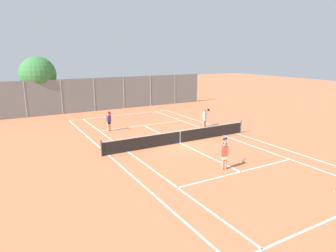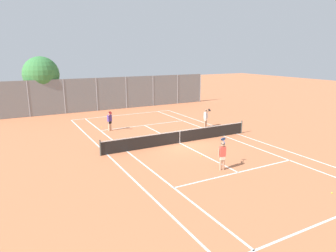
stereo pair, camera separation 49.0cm
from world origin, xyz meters
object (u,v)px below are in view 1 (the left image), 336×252
object	(u,v)px
loose_tennis_ball_1	(100,127)
player_far_right	(205,117)
tennis_net	(180,136)
loose_tennis_ball_2	(334,191)
player_far_left	(109,120)
loose_tennis_ball_0	(88,120)
tree_behind_left	(37,75)
player_near_side	(225,154)
loose_tennis_ball_3	(203,156)

from	to	relation	value
loose_tennis_ball_1	player_far_right	bearing A→B (deg)	-27.77
tennis_net	loose_tennis_ball_2	bearing A→B (deg)	-78.45
player_far_left	loose_tennis_ball_0	bearing A→B (deg)	94.78
player_far_left	loose_tennis_ball_2	bearing A→B (deg)	-71.52
player_far_left	loose_tennis_ball_2	world-z (taller)	player_far_left
tree_behind_left	loose_tennis_ball_1	bearing A→B (deg)	-69.42
player_near_side	loose_tennis_ball_3	distance (m)	2.58
player_far_right	loose_tennis_ball_2	world-z (taller)	player_far_right
tennis_net	player_far_left	bearing A→B (deg)	119.25
loose_tennis_ball_0	tree_behind_left	distance (m)	8.13
player_far_right	tree_behind_left	bearing A→B (deg)	130.24
player_near_side	tree_behind_left	distance (m)	24.14
loose_tennis_ball_3	tree_behind_left	xyz separation A→B (m)	(-7.08, 20.52, 4.14)
tree_behind_left	player_far_left	bearing A→B (deg)	-70.37
loose_tennis_ball_2	loose_tennis_ball_0	bearing A→B (deg)	105.33
player_near_side	loose_tennis_ball_1	distance (m)	13.57
loose_tennis_ball_3	tree_behind_left	world-z (taller)	tree_behind_left
tennis_net	loose_tennis_ball_0	xyz separation A→B (m)	(-3.82, 11.26, -0.48)
player_near_side	loose_tennis_ball_1	size ratio (longest dim) A/B	26.88
loose_tennis_ball_1	loose_tennis_ball_0	bearing A→B (deg)	91.46
loose_tennis_ball_2	loose_tennis_ball_3	distance (m)	7.67
loose_tennis_ball_1	tree_behind_left	bearing A→B (deg)	110.58
player_far_left	loose_tennis_ball_3	distance (m)	9.82
player_near_side	loose_tennis_ball_0	xyz separation A→B (m)	(-3.26, 16.91, -0.89)
player_near_side	tree_behind_left	xyz separation A→B (m)	(-6.83, 22.93, 3.25)
player_far_right	tree_behind_left	size ratio (longest dim) A/B	0.29
player_far_left	loose_tennis_ball_3	size ratio (longest dim) A/B	26.88
loose_tennis_ball_0	tree_behind_left	bearing A→B (deg)	120.68
player_far_right	loose_tennis_ball_1	bearing A→B (deg)	152.23
loose_tennis_ball_0	tree_behind_left	world-z (taller)	tree_behind_left
player_far_right	loose_tennis_ball_2	bearing A→B (deg)	-100.06
player_near_side	loose_tennis_ball_0	world-z (taller)	player_near_side
loose_tennis_ball_2	loose_tennis_ball_3	bearing A→B (deg)	108.66
tennis_net	player_far_right	bearing A→B (deg)	34.56
player_near_side	loose_tennis_ball_3	world-z (taller)	player_near_side
tennis_net	player_near_side	distance (m)	5.69
tennis_net	loose_tennis_ball_1	distance (m)	8.40
player_far_right	tree_behind_left	xyz separation A→B (m)	(-11.96, 14.13, 3.25)
player_far_left	player_far_right	distance (m)	8.46
player_far_right	tree_behind_left	distance (m)	18.80
loose_tennis_ball_1	tree_behind_left	distance (m)	11.22
player_far_right	loose_tennis_ball_1	xyz separation A→B (m)	(-8.29, 4.37, -0.89)
tennis_net	player_far_left	size ratio (longest dim) A/B	6.76
tennis_net	loose_tennis_ball_2	distance (m)	10.74
tennis_net	loose_tennis_ball_3	xyz separation A→B (m)	(-0.31, -3.24, -0.48)
loose_tennis_ball_1	loose_tennis_ball_3	world-z (taller)	same
player_near_side	player_far_right	bearing A→B (deg)	59.73
tennis_net	tree_behind_left	xyz separation A→B (m)	(-7.39, 17.28, 3.66)
player_near_side	loose_tennis_ball_1	bearing A→B (deg)	103.50
tennis_net	player_far_left	xyz separation A→B (m)	(-3.38, 6.04, 0.42)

